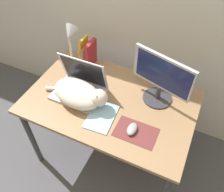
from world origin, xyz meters
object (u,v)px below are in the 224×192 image
object	(u,v)px
laptop	(80,87)
desk_lamp	(71,40)
external_monitor	(161,78)
book_row	(88,54)
cat	(80,94)
computer_mouse	(132,129)
notepad	(101,116)

from	to	relation	value
laptop	desk_lamp	size ratio (longest dim) A/B	0.90
external_monitor	book_row	bearing A→B (deg)	168.75
cat	desk_lamp	size ratio (longest dim) A/B	1.27
laptop	book_row	bearing A→B (deg)	107.93
cat	external_monitor	distance (m)	0.57
computer_mouse	laptop	bearing A→B (deg)	161.05
desk_lamp	notepad	xyz separation A→B (m)	(0.43, -0.37, -0.26)
desk_lamp	notepad	world-z (taller)	desk_lamp
laptop	notepad	world-z (taller)	laptop
laptop	book_row	size ratio (longest dim) A/B	1.47
laptop	cat	xyz separation A→B (m)	(0.05, -0.08, 0.02)
external_monitor	laptop	bearing A→B (deg)	-161.83
book_row	notepad	bearing A→B (deg)	-52.39
external_monitor	notepad	size ratio (longest dim) A/B	1.59
desk_lamp	book_row	bearing A→B (deg)	39.21
computer_mouse	notepad	xyz separation A→B (m)	(-0.23, 0.02, -0.02)
cat	desk_lamp	world-z (taller)	desk_lamp
cat	notepad	xyz separation A→B (m)	(0.20, -0.06, -0.07)
laptop	notepad	distance (m)	0.29
book_row	external_monitor	bearing A→B (deg)	-11.25
cat	notepad	size ratio (longest dim) A/B	1.88
desk_lamp	notepad	bearing A→B (deg)	-40.65
book_row	desk_lamp	xyz separation A→B (m)	(-0.09, -0.07, 0.16)
computer_mouse	desk_lamp	distance (m)	0.81
laptop	book_row	xyz separation A→B (m)	(-0.10, 0.30, 0.06)
external_monitor	book_row	world-z (taller)	external_monitor
notepad	cat	bearing A→B (deg)	162.62
book_row	cat	bearing A→B (deg)	-69.42
external_monitor	desk_lamp	xyz separation A→B (m)	(-0.72, 0.05, 0.06)
external_monitor	computer_mouse	xyz separation A→B (m)	(-0.06, -0.34, -0.18)
laptop	external_monitor	distance (m)	0.58
cat	external_monitor	size ratio (longest dim) A/B	1.18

